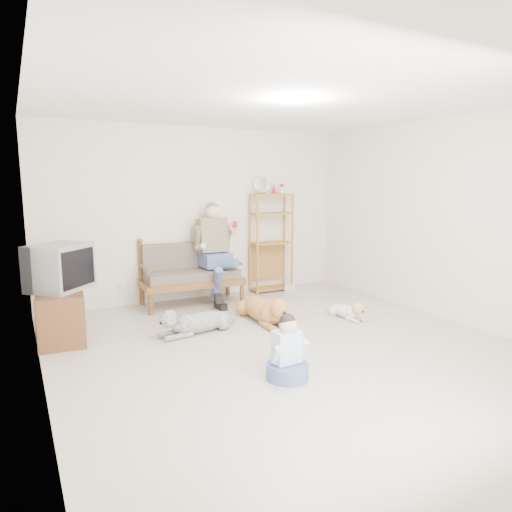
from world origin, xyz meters
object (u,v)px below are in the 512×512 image
etagere (271,242)px  tv_stand (61,315)px  golden_retriever (265,310)px  loveseat (190,272)px

etagere → tv_stand: size_ratio=2.07×
etagere → golden_retriever: 1.93m
loveseat → etagere: bearing=7.9°
loveseat → tv_stand: 2.12m
golden_retriever → loveseat: bearing=112.9°
loveseat → etagere: etagere is taller
tv_stand → golden_retriever: 2.52m
loveseat → golden_retriever: 1.52m
loveseat → golden_retriever: size_ratio=1.11×
golden_retriever → etagere: bearing=59.3°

